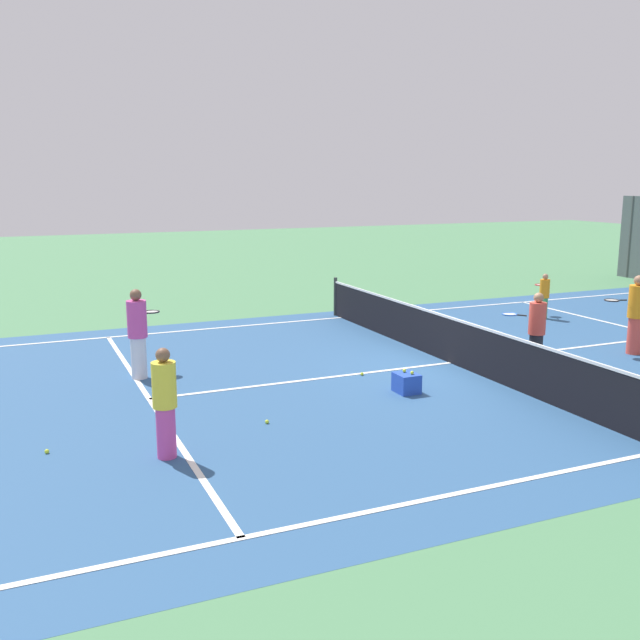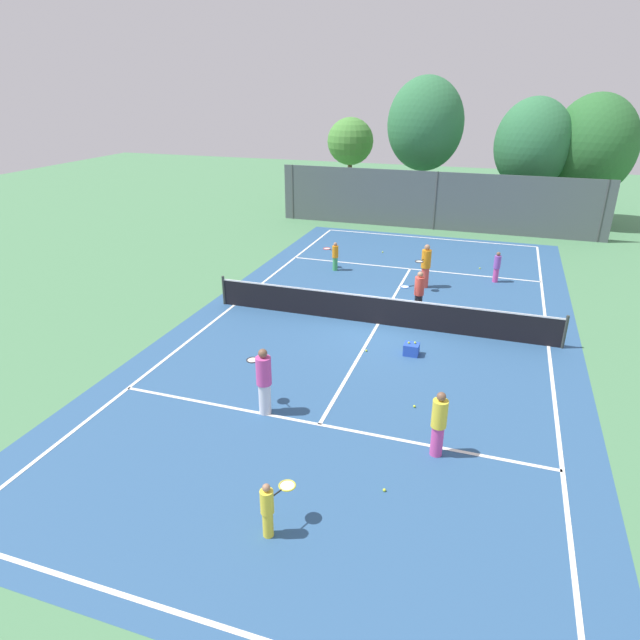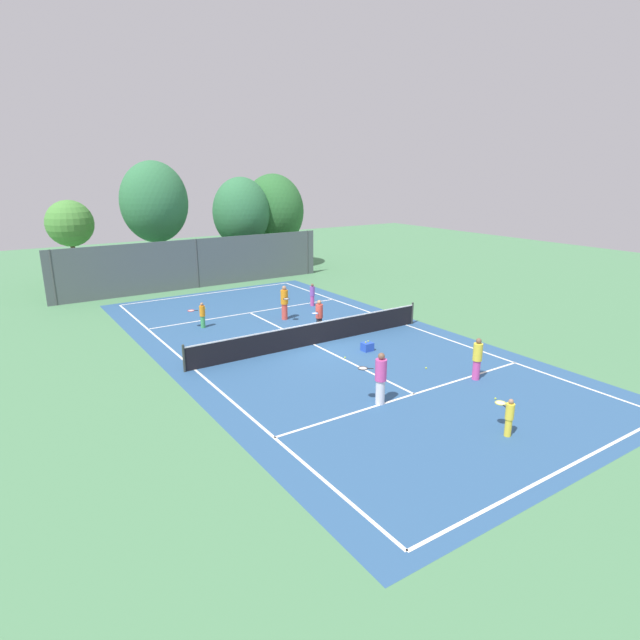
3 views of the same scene
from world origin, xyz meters
TOP-DOWN VIEW (x-y plane):
  - ground_plane at (0.00, 0.00)m, footprint 80.00×80.00m
  - court_surface at (0.00, 0.00)m, footprint 13.00×25.00m
  - tennis_net at (0.00, 0.00)m, footprint 11.90×0.10m
  - perimeter_fence at (0.00, 14.00)m, footprint 18.00×0.12m
  - tree_0 at (-1.39, 17.63)m, footprint 4.51×4.12m
  - tree_1 at (4.75, 17.12)m, footprint 4.22×3.87m
  - tree_2 at (7.96, 18.14)m, footprint 4.70×4.94m
  - tree_3 at (-6.50, 19.50)m, footprint 3.03×3.03m
  - player_0 at (3.66, 5.81)m, footprint 0.28×0.28m
  - player_1 at (2.84, -6.67)m, footprint 0.34×0.34m
  - player_2 at (0.94, 4.23)m, footprint 0.60×0.96m
  - player_3 at (1.13, 1.28)m, footprint 0.87×0.74m
  - player_4 at (-1.48, -6.31)m, footprint 0.88×0.79m
  - player_5 at (-3.16, 5.19)m, footprint 0.83×0.62m
  - player_6 at (0.24, -10.03)m, footprint 0.54×0.83m
  - ball_crate at (1.47, -1.95)m, footprint 0.45×0.39m
  - tennis_ball_0 at (-1.72, 8.52)m, footprint 0.07×0.07m
  - tennis_ball_1 at (-4.70, 0.30)m, footprint 0.07×0.07m
  - tennis_ball_2 at (2.96, 7.39)m, footprint 0.07×0.07m
  - tennis_ball_3 at (0.12, -2.19)m, footprint 0.07×0.07m
  - tennis_ball_4 at (2.07, -4.89)m, footprint 0.07×0.07m
  - tennis_ball_5 at (2.00, -8.23)m, footprint 0.07×0.07m

SIDE VIEW (x-z plane):
  - ground_plane at x=0.00m, z-range 0.00..0.00m
  - court_surface at x=0.00m, z-range 0.00..0.01m
  - tennis_ball_0 at x=-1.72m, z-range 0.00..0.07m
  - tennis_ball_1 at x=-4.70m, z-range 0.00..0.07m
  - tennis_ball_2 at x=2.96m, z-range 0.00..0.07m
  - tennis_ball_3 at x=0.12m, z-range 0.00..0.07m
  - tennis_ball_4 at x=2.07m, z-range 0.00..0.07m
  - tennis_ball_5 at x=2.00m, z-range 0.00..0.07m
  - ball_crate at x=1.47m, z-range -0.03..0.39m
  - tennis_net at x=0.00m, z-range -0.04..1.06m
  - player_6 at x=0.24m, z-range 0.03..1.20m
  - player_0 at x=3.66m, z-range 0.02..1.31m
  - player_5 at x=-3.16m, z-range 0.03..1.30m
  - player_1 at x=2.84m, z-range 0.02..1.62m
  - player_3 at x=1.13m, z-range 0.03..1.64m
  - player_2 at x=0.94m, z-range 0.03..1.81m
  - player_4 at x=-1.48m, z-range 0.03..1.81m
  - perimeter_fence at x=0.00m, z-range 0.00..3.20m
  - tree_3 at x=-6.50m, z-range 1.27..6.88m
  - tree_2 at x=7.96m, z-range 0.78..8.00m
  - tree_1 at x=4.75m, z-range 0.96..7.98m
  - tree_0 at x=-1.39m, z-range 1.32..9.42m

